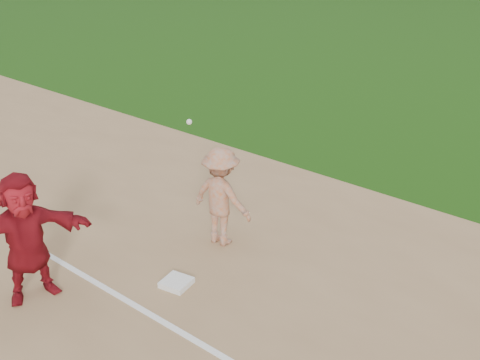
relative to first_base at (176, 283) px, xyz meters
The scene contains 5 objects.
ground 0.08m from the first_base, 58.29° to the left, with size 160.00×160.00×0.00m, color #1B470D.
foul_line 0.77m from the first_base, 88.60° to the right, with size 60.00×0.10×0.01m, color white.
first_base is the anchor object (origin of this frame).
base_runner 2.36m from the first_base, 133.72° to the right, with size 1.87×0.60×2.02m, color maroon.
first_base_play 1.72m from the first_base, 103.20° to the left, with size 1.19×1.28×2.53m.
Camera 1 is at (5.77, -5.43, 5.45)m, focal length 45.00 mm.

